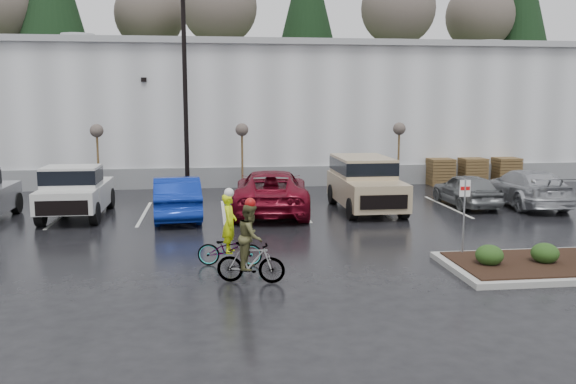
{
  "coord_description": "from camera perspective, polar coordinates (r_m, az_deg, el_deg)",
  "views": [
    {
      "loc": [
        -2.97,
        -15.22,
        4.35
      ],
      "look_at": [
        -0.46,
        4.33,
        1.3
      ],
      "focal_mm": 38.0,
      "sensor_mm": 36.0,
      "label": 1
    }
  ],
  "objects": [
    {
      "name": "pickup_white",
      "position": [
        23.91,
        -19.07,
        0.21
      ],
      "size": [
        2.1,
        5.2,
        1.96
      ],
      "primitive_type": null,
      "color": "beige",
      "rests_on": "ground"
    },
    {
      "name": "car_red",
      "position": [
        23.23,
        -1.6,
        0.06
      ],
      "size": [
        3.32,
        6.16,
        1.64
      ],
      "primitive_type": "imported",
      "rotation": [
        0.0,
        0.0,
        3.04
      ],
      "color": "maroon",
      "rests_on": "ground"
    },
    {
      "name": "lamppost",
      "position": [
        27.27,
        -9.65,
        11.48
      ],
      "size": [
        0.5,
        1.0,
        9.22
      ],
      "color": "black",
      "rests_on": "ground"
    },
    {
      "name": "ground",
      "position": [
        16.1,
        3.63,
        -6.89
      ],
      "size": [
        120.0,
        120.0,
        0.0
      ],
      "primitive_type": "plane",
      "color": "black",
      "rests_on": "ground"
    },
    {
      "name": "shrub_b",
      "position": [
        17.01,
        22.91,
        -5.29
      ],
      "size": [
        0.7,
        0.7,
        0.52
      ],
      "primitive_type": "ellipsoid",
      "color": "#1B3512",
      "rests_on": "curb_island"
    },
    {
      "name": "car_far_silver",
      "position": [
        26.58,
        21.35,
        0.39
      ],
      "size": [
        2.37,
        5.25,
        1.49
      ],
      "primitive_type": "imported",
      "rotation": [
        0.0,
        0.0,
        3.09
      ],
      "color": "#ADB0B5",
      "rests_on": "ground"
    },
    {
      "name": "pallet_stack_b",
      "position": [
        32.26,
        16.86,
        1.88
      ],
      "size": [
        1.2,
        1.2,
        1.35
      ],
      "primitive_type": "cube",
      "color": "#4B371E",
      "rests_on": "ground"
    },
    {
      "name": "sapling_east",
      "position": [
        29.65,
        10.37,
        5.52
      ],
      "size": [
        0.6,
        0.6,
        3.2
      ],
      "color": "#4B371E",
      "rests_on": "ground"
    },
    {
      "name": "sapling_mid",
      "position": [
        28.3,
        -4.33,
        5.49
      ],
      "size": [
        0.6,
        0.6,
        3.2
      ],
      "color": "#4B371E",
      "rests_on": "ground"
    },
    {
      "name": "shrub_a",
      "position": [
        16.32,
        18.33,
        -5.62
      ],
      "size": [
        0.7,
        0.7,
        0.52
      ],
      "primitive_type": "ellipsoid",
      "color": "#1B3512",
      "rests_on": "curb_island"
    },
    {
      "name": "fire_lane_sign",
      "position": [
        17.09,
        16.16,
        -1.47
      ],
      "size": [
        0.3,
        0.05,
        2.2
      ],
      "color": "gray",
      "rests_on": "ground"
    },
    {
      "name": "car_grey",
      "position": [
        25.7,
        16.34,
        0.21
      ],
      "size": [
        1.68,
        3.97,
        1.34
      ],
      "primitive_type": "imported",
      "rotation": [
        0.0,
        0.0,
        3.17
      ],
      "color": "slate",
      "rests_on": "ground"
    },
    {
      "name": "pallet_stack_a",
      "position": [
        31.6,
        14.04,
        1.85
      ],
      "size": [
        1.2,
        1.2,
        1.35
      ],
      "primitive_type": "cube",
      "color": "#4B371E",
      "rests_on": "ground"
    },
    {
      "name": "sapling_west",
      "position": [
        28.71,
        -17.45,
        5.15
      ],
      "size": [
        0.6,
        0.6,
        3.2
      ],
      "color": "#4B371E",
      "rests_on": "ground"
    },
    {
      "name": "pallet_stack_c",
      "position": [
        33.03,
        19.71,
        1.89
      ],
      "size": [
        1.2,
        1.2,
        1.35
      ],
      "primitive_type": "cube",
      "color": "#4B371E",
      "rests_on": "ground"
    },
    {
      "name": "warehouse",
      "position": [
        37.33,
        -2.76,
        7.71
      ],
      "size": [
        60.5,
        15.5,
        7.2
      ],
      "color": "#B3B6B8",
      "rests_on": "ground"
    },
    {
      "name": "wooded_ridge",
      "position": [
        60.31,
        -4.51,
        7.49
      ],
      "size": [
        80.0,
        25.0,
        6.0
      ],
      "primitive_type": "cube",
      "color": "#213616",
      "rests_on": "ground"
    },
    {
      "name": "cyclist_olive",
      "position": [
        14.48,
        -3.51,
        -5.57
      ],
      "size": [
        1.64,
        0.83,
        2.05
      ],
      "rotation": [
        0.0,
        0.0,
        1.33
      ],
      "color": "#3F3F44",
      "rests_on": "ground"
    },
    {
      "name": "cyclist_hivis",
      "position": [
        16.02,
        -5.48,
        -4.61
      ],
      "size": [
        1.77,
        0.85,
        2.05
      ],
      "rotation": [
        0.0,
        0.0,
        1.41
      ],
      "color": "#3F3F44",
      "rests_on": "ground"
    },
    {
      "name": "suv_tan",
      "position": [
        23.87,
        7.29,
        0.73
      ],
      "size": [
        2.2,
        5.1,
        2.06
      ],
      "primitive_type": null,
      "color": "tan",
      "rests_on": "ground"
    },
    {
      "name": "car_blue",
      "position": [
        22.6,
        -10.36,
        -0.47
      ],
      "size": [
        1.98,
        4.78,
        1.54
      ],
      "primitive_type": "imported",
      "rotation": [
        0.0,
        0.0,
        3.22
      ],
      "color": "navy",
      "rests_on": "ground"
    }
  ]
}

